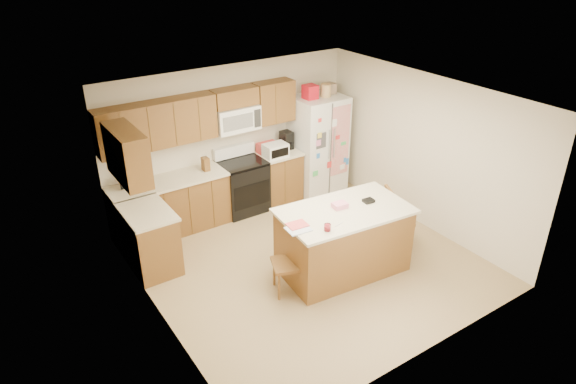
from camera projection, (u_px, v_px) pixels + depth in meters
ground at (307, 261)px, 7.65m from camera, size 4.50×4.50×0.00m
room_shell at (309, 174)px, 6.99m from camera, size 4.60×4.60×2.52m
cabinetry at (191, 179)px, 8.07m from camera, size 3.36×1.56×2.15m
stove at (242, 185)px, 8.87m from camera, size 0.76×0.65×1.13m
refrigerator at (318, 144)px, 9.39m from camera, size 0.90×0.79×2.04m
island at (343, 240)px, 7.25m from camera, size 1.94×1.21×1.08m
windsor_chair_left at (289, 263)px, 6.83m from camera, size 0.51×0.52×0.95m
windsor_chair_back at (316, 229)px, 7.70m from camera, size 0.47×0.46×0.86m
windsor_chair_right at (396, 219)px, 7.83m from camera, size 0.54×0.55×0.98m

